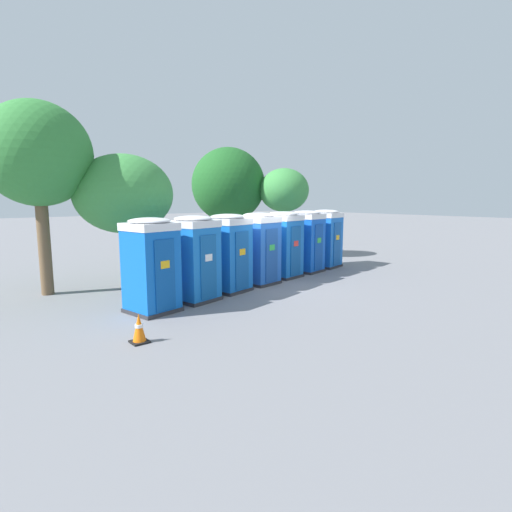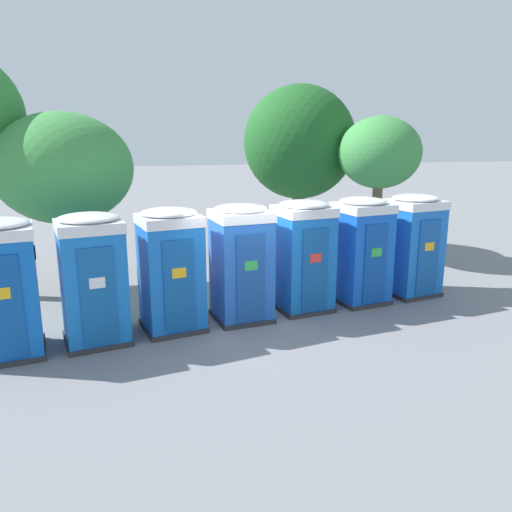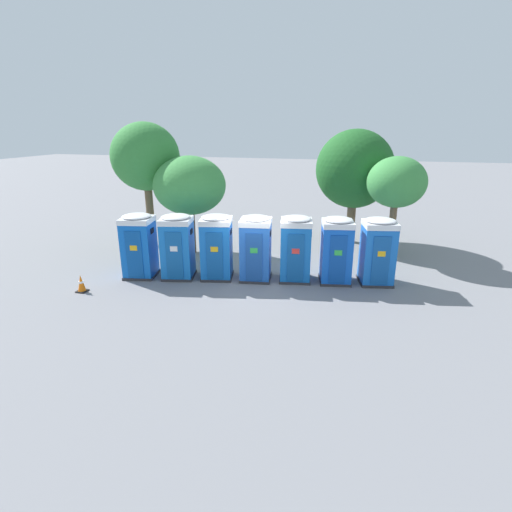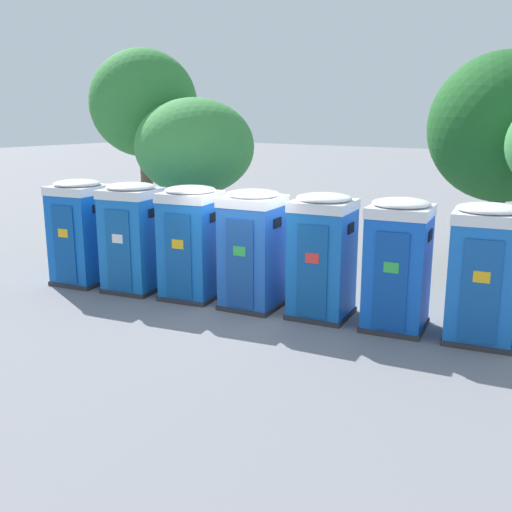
# 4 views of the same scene
# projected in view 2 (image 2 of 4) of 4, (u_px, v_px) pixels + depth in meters

# --- Properties ---
(ground_plane) EXTENTS (120.00, 120.00, 0.00)m
(ground_plane) POSITION_uv_depth(u_px,v_px,m) (243.00, 319.00, 10.97)
(ground_plane) COLOR slate
(portapotty_0) EXTENTS (1.38, 1.39, 2.54)m
(portapotty_0) POSITION_uv_depth(u_px,v_px,m) (3.00, 288.00, 8.92)
(portapotty_0) COLOR #2D2D33
(portapotty_0) RESTS_ON ground
(portapotty_1) EXTENTS (1.43, 1.43, 2.54)m
(portapotty_1) POSITION_uv_depth(u_px,v_px,m) (93.00, 278.00, 9.53)
(portapotty_1) COLOR #2D2D33
(portapotty_1) RESTS_ON ground
(portapotty_2) EXTENTS (1.42, 1.42, 2.54)m
(portapotty_2) POSITION_uv_depth(u_px,v_px,m) (171.00, 269.00, 10.18)
(portapotty_2) COLOR #2D2D33
(portapotty_2) RESTS_ON ground
(portapotty_3) EXTENTS (1.34, 1.35, 2.54)m
(portapotty_3) POSITION_uv_depth(u_px,v_px,m) (241.00, 262.00, 10.74)
(portapotty_3) COLOR #2D2D33
(portapotty_3) RESTS_ON ground
(portapotty_4) EXTENTS (1.36, 1.37, 2.54)m
(portapotty_4) POSITION_uv_depth(u_px,v_px,m) (303.00, 255.00, 11.37)
(portapotty_4) COLOR #2D2D33
(portapotty_4) RESTS_ON ground
(portapotty_5) EXTENTS (1.36, 1.39, 2.54)m
(portapotty_5) POSITION_uv_depth(u_px,v_px,m) (361.00, 250.00, 11.90)
(portapotty_5) COLOR #2D2D33
(portapotty_5) RESTS_ON ground
(portapotty_6) EXTENTS (1.42, 1.41, 2.54)m
(portapotty_6) POSITION_uv_depth(u_px,v_px,m) (412.00, 245.00, 12.49)
(portapotty_6) COLOR #2D2D33
(portapotty_6) RESTS_ON ground
(street_tree_0) EXTENTS (2.53, 2.53, 4.54)m
(street_tree_0) POSITION_uv_depth(u_px,v_px,m) (380.00, 154.00, 15.33)
(street_tree_0) COLOR brown
(street_tree_0) RESTS_ON ground
(street_tree_1) EXTENTS (3.80, 3.80, 5.64)m
(street_tree_1) POSITION_uv_depth(u_px,v_px,m) (300.00, 143.00, 16.97)
(street_tree_1) COLOR brown
(street_tree_1) RESTS_ON ground
(street_tree_3) EXTENTS (3.28, 3.28, 4.50)m
(street_tree_3) POSITION_uv_depth(u_px,v_px,m) (64.00, 169.00, 11.91)
(street_tree_3) COLOR #4C3826
(street_tree_3) RESTS_ON ground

